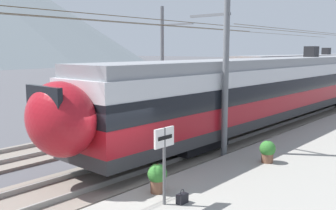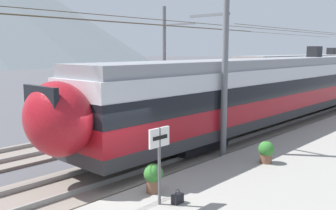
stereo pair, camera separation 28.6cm
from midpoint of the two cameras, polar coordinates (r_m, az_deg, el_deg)
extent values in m
plane|color=#4C4C51|center=(11.89, -8.71, -12.85)|extent=(400.00, 400.00, 0.00)
cube|color=slate|center=(12.63, -11.74, -11.35)|extent=(120.00, 3.00, 0.12)
cube|color=gray|center=(12.05, -9.68, -11.58)|extent=(120.00, 0.07, 0.16)
cube|color=gray|center=(13.14, -13.66, -9.98)|extent=(120.00, 0.07, 0.16)
cube|color=slate|center=(16.45, -21.52, -7.11)|extent=(120.00, 3.00, 0.12)
cube|color=gray|center=(15.80, -20.36, -7.15)|extent=(120.00, 0.07, 0.16)
cube|color=gray|center=(17.04, -22.65, -6.16)|extent=(120.00, 0.07, 0.16)
cube|color=#2D2D30|center=(23.03, 16.55, -0.36)|extent=(28.56, 2.82, 0.45)
cube|color=maroon|center=(22.95, 16.62, 1.24)|extent=(28.56, 2.82, 0.85)
cube|color=black|center=(22.87, 16.70, 3.23)|extent=(28.56, 2.86, 0.75)
cube|color=silver|center=(22.82, 16.77, 4.98)|extent=(28.56, 2.82, 0.65)
cube|color=gray|center=(22.79, 16.83, 6.36)|extent=(28.26, 2.62, 0.45)
cube|color=black|center=(15.69, 2.45, -5.63)|extent=(2.80, 2.25, 0.42)
cube|color=black|center=(31.27, 23.47, 0.71)|extent=(2.80, 2.25, 0.42)
ellipsoid|color=maroon|center=(11.43, -16.84, -2.13)|extent=(1.80, 2.59, 2.25)
cube|color=black|center=(11.11, -19.13, -0.30)|extent=(0.16, 1.69, 1.19)
cube|color=black|center=(26.73, 20.81, 7.65)|extent=(0.90, 0.70, 0.70)
cube|color=#2D2D30|center=(40.14, 20.77, 3.03)|extent=(26.67, 2.89, 0.45)
cube|color=orange|center=(40.09, 20.82, 3.96)|extent=(26.67, 2.89, 0.85)
cube|color=black|center=(40.05, 20.88, 5.10)|extent=(26.67, 2.93, 0.75)
cube|color=silver|center=(40.02, 20.93, 6.10)|extent=(26.67, 2.89, 0.65)
cube|color=gray|center=(40.00, 20.97, 6.88)|extent=(26.37, 2.69, 0.45)
cube|color=black|center=(32.63, 15.49, 1.39)|extent=(2.80, 2.31, 0.42)
ellipsoid|color=orange|center=(27.55, 10.43, 4.05)|extent=(1.80, 2.66, 2.25)
cube|color=black|center=(27.10, 9.90, 4.90)|extent=(0.16, 1.74, 1.19)
cube|color=black|center=(43.76, 22.90, 7.61)|extent=(0.90, 0.70, 0.70)
cylinder|color=slate|center=(14.58, 8.27, 5.38)|extent=(0.24, 0.24, 7.09)
cube|color=slate|center=(15.08, 5.85, 13.52)|extent=(0.10, 1.89, 0.10)
cylinder|color=#473823|center=(15.54, 3.40, 12.47)|extent=(45.91, 0.02, 0.02)
cylinder|color=slate|center=(24.43, -1.25, 6.62)|extent=(0.24, 0.24, 7.07)
cube|color=slate|center=(23.68, 0.88, 12.25)|extent=(0.10, 2.67, 0.10)
cylinder|color=#473823|center=(22.91, 3.17, 11.74)|extent=(45.91, 0.02, 0.02)
cylinder|color=#59595B|center=(9.75, -1.44, -9.41)|extent=(0.08, 0.08, 2.05)
cube|color=silver|center=(9.54, -1.46, -4.98)|extent=(0.70, 0.06, 0.50)
cube|color=black|center=(9.52, -1.30, -5.01)|extent=(0.52, 0.01, 0.10)
cube|color=black|center=(10.12, 1.35, -14.13)|extent=(0.32, 0.18, 0.26)
torus|color=black|center=(10.05, 1.35, -13.18)|extent=(0.16, 0.02, 0.16)
cylinder|color=brown|center=(13.96, 14.37, -7.83)|extent=(0.42, 0.42, 0.34)
sphere|color=#33752D|center=(13.87, 14.43, -6.47)|extent=(0.57, 0.57, 0.57)
sphere|color=purple|center=(13.83, 14.45, -5.96)|extent=(0.31, 0.31, 0.31)
cylinder|color=brown|center=(10.81, -2.42, -12.26)|extent=(0.40, 0.40, 0.39)
sphere|color=#33752D|center=(10.69, -2.44, -10.45)|extent=(0.56, 0.56, 0.56)
sphere|color=red|center=(10.65, -2.44, -9.80)|extent=(0.31, 0.31, 0.31)
camera|label=1|loc=(0.14, -90.49, -0.07)|focal=39.81mm
camera|label=2|loc=(0.14, 89.51, 0.07)|focal=39.81mm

